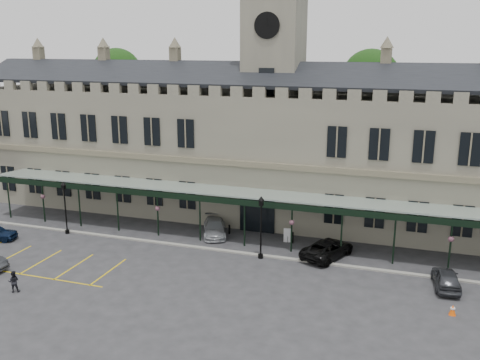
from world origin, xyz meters
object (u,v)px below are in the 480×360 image
(car_van, at_px, (328,249))
(person_b, at_px, (14,281))
(lamp_post_left, at_px, (65,203))
(lamp_post_mid, at_px, (261,222))
(car_right_a, at_px, (446,278))
(traffic_cone, at_px, (453,310))
(station_building, at_px, (272,151))
(car_taxi, at_px, (215,227))
(sign_board, at_px, (288,235))
(clock_tower, at_px, (274,81))

(car_van, bearing_deg, person_b, 56.55)
(lamp_post_left, bearing_deg, lamp_post_mid, -0.08)
(car_right_a, xyz_separation_m, person_b, (-28.02, -9.96, 0.07))
(car_van, height_order, car_right_a, car_van)
(car_right_a, distance_m, person_b, 29.74)
(lamp_post_mid, bearing_deg, lamp_post_left, 179.92)
(traffic_cone, xyz_separation_m, car_van, (-8.97, 6.86, 0.38))
(station_building, xyz_separation_m, traffic_cone, (15.97, -15.84, -6.13))
(lamp_post_left, bearing_deg, person_b, -71.50)
(car_taxi, bearing_deg, person_b, -143.21)
(station_building, distance_m, car_taxi, 9.66)
(lamp_post_mid, relative_size, car_van, 0.99)
(lamp_post_left, height_order, person_b, lamp_post_left)
(car_right_a, bearing_deg, sign_board, -28.23)
(clock_tower, relative_size, person_b, 16.22)
(lamp_post_mid, bearing_deg, sign_board, 73.47)
(sign_board, distance_m, car_taxi, 6.60)
(station_building, xyz_separation_m, sign_board, (3.25, -6.73, -5.86))
(traffic_cone, height_order, car_right_a, car_right_a)
(lamp_post_mid, relative_size, sign_board, 4.12)
(lamp_post_left, height_order, lamp_post_mid, lamp_post_mid)
(car_right_a, bearing_deg, traffic_cone, 87.71)
(station_building, relative_size, person_b, 39.25)
(lamp_post_left, relative_size, car_taxi, 1.02)
(sign_board, bearing_deg, car_taxi, 170.79)
(lamp_post_left, distance_m, person_b, 11.79)
(station_building, distance_m, lamp_post_mid, 11.55)
(traffic_cone, xyz_separation_m, car_right_a, (-0.25, 3.98, 0.36))
(station_building, bearing_deg, lamp_post_left, -145.92)
(sign_board, relative_size, car_right_a, 0.30)
(clock_tower, xyz_separation_m, lamp_post_left, (-15.98, -10.90, -10.26))
(lamp_post_mid, bearing_deg, car_right_a, -4.28)
(lamp_post_left, bearing_deg, traffic_cone, -8.94)
(traffic_cone, bearing_deg, car_van, 142.57)
(station_building, bearing_deg, sign_board, -64.25)
(lamp_post_mid, height_order, car_van, lamp_post_mid)
(car_taxi, distance_m, car_right_a, 19.68)
(traffic_cone, bearing_deg, lamp_post_mid, 160.27)
(lamp_post_left, relative_size, person_b, 3.15)
(station_building, relative_size, traffic_cone, 86.99)
(clock_tower, relative_size, car_taxi, 5.27)
(station_building, height_order, clock_tower, clock_tower)
(car_right_a, relative_size, person_b, 2.68)
(car_van, bearing_deg, lamp_post_left, 27.48)
(traffic_cone, distance_m, car_right_a, 4.00)
(sign_board, height_order, person_b, person_b)
(traffic_cone, bearing_deg, clock_tower, 135.08)
(lamp_post_mid, distance_m, car_right_a, 13.92)
(car_van, bearing_deg, traffic_cone, 165.47)
(car_taxi, xyz_separation_m, person_b, (-8.95, -14.84, 0.08))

